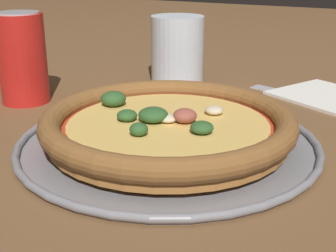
% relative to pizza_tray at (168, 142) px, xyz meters
% --- Properties ---
extents(ground_plane, '(3.00, 3.00, 0.00)m').
position_rel_pizza_tray_xyz_m(ground_plane, '(0.00, 0.00, -0.00)').
color(ground_plane, brown).
extents(pizza_tray, '(0.33, 0.33, 0.01)m').
position_rel_pizza_tray_xyz_m(pizza_tray, '(0.00, 0.00, 0.00)').
color(pizza_tray, gray).
rests_on(pizza_tray, ground_plane).
extents(pizza, '(0.27, 0.27, 0.04)m').
position_rel_pizza_tray_xyz_m(pizza, '(0.00, -0.00, 0.02)').
color(pizza, '#A86B33').
rests_on(pizza, pizza_tray).
extents(drinking_cup, '(0.08, 0.08, 0.11)m').
position_rel_pizza_tray_xyz_m(drinking_cup, '(0.11, -0.25, 0.05)').
color(drinking_cup, silver).
rests_on(drinking_cup, ground_plane).
extents(napkin, '(0.18, 0.17, 0.01)m').
position_rel_pizza_tray_xyz_m(napkin, '(-0.12, -0.27, -0.00)').
color(napkin, white).
rests_on(napkin, ground_plane).
extents(fork, '(0.17, 0.07, 0.00)m').
position_rel_pizza_tray_xyz_m(fork, '(-0.08, -0.26, -0.00)').
color(fork, '#B7B7BC').
rests_on(fork, ground_plane).
extents(beverage_can, '(0.07, 0.07, 0.12)m').
position_rel_pizza_tray_xyz_m(beverage_can, '(0.25, -0.05, 0.06)').
color(beverage_can, red).
rests_on(beverage_can, ground_plane).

